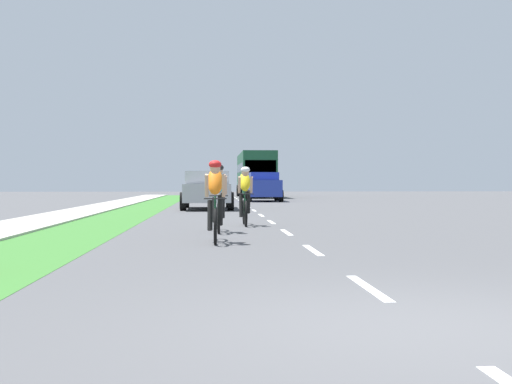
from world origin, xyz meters
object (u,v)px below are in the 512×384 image
cyclist_distant (245,195)px  sedan_white (215,186)px  bus_dark_green (255,172)px  pickup_silver (207,190)px  cyclist_lead (215,200)px  suv_blue (263,186)px  cyclist_trailing (218,197)px

cyclist_distant → sedan_white: bearing=90.7°
bus_dark_green → cyclist_distant: bearing=-94.2°
pickup_silver → sedan_white: size_ratio=1.19×
cyclist_lead → suv_blue: (3.10, 28.07, 0.14)m
bus_dark_green → cyclist_lead: bearing=-94.8°
cyclist_lead → sedan_white: (0.17, 57.02, -0.04)m
cyclist_trailing → suv_blue: size_ratio=0.37×
cyclist_lead → sedan_white: bearing=89.8°
cyclist_lead → sedan_white: cyclist_lead is taller
cyclist_distant → bus_dark_green: size_ratio=0.15×
cyclist_lead → suv_blue: 28.24m
cyclist_distant → suv_blue: suv_blue is taller
cyclist_distant → suv_blue: bearing=84.4°
cyclist_distant → pickup_silver: 11.04m
suv_blue → bus_dark_green: bus_dark_green is taller
suv_blue → bus_dark_green: size_ratio=0.41×
cyclist_lead → suv_blue: bearing=83.7°
suv_blue → sedan_white: 29.10m
pickup_silver → cyclist_distant: bearing=-84.2°
cyclist_lead → cyclist_distant: bearing=80.7°
cyclist_distant → pickup_silver: size_ratio=0.34×
sedan_white → bus_dark_green: bearing=-79.5°
pickup_silver → bus_dark_green: size_ratio=0.44×
suv_blue → pickup_silver: bearing=-105.6°
cyclist_lead → bus_dark_green: bearing=85.2°
cyclist_trailing → suv_blue: 25.60m
bus_dark_green → pickup_silver: bearing=-98.7°
bus_dark_green → sedan_white: bearing=100.5°
cyclist_lead → cyclist_trailing: same height
cyclist_distant → bus_dark_green: bus_dark_green is taller
cyclist_trailing → sedan_white: size_ratio=0.40×
sedan_white → cyclist_distant: bearing=-89.3°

